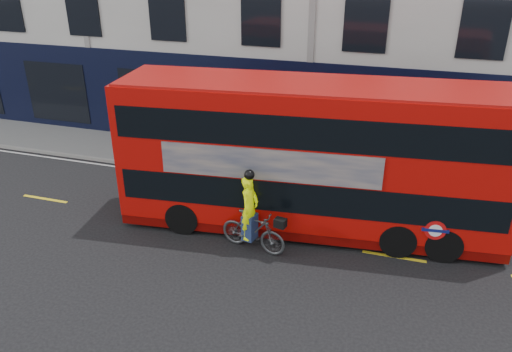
% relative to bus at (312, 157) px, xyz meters
% --- Properties ---
extents(ground, '(120.00, 120.00, 0.00)m').
position_rel_bus_xyz_m(ground, '(-1.27, -2.48, -2.38)').
color(ground, black).
rests_on(ground, ground).
extents(pavement, '(60.00, 3.00, 0.12)m').
position_rel_bus_xyz_m(pavement, '(-1.27, 4.02, -2.32)').
color(pavement, slate).
rests_on(pavement, ground).
extents(kerb, '(60.00, 0.12, 0.13)m').
position_rel_bus_xyz_m(kerb, '(-1.27, 2.52, -2.32)').
color(kerb, gray).
rests_on(kerb, ground).
extents(road_edge_line, '(58.00, 0.10, 0.01)m').
position_rel_bus_xyz_m(road_edge_line, '(-1.27, 2.22, -2.38)').
color(road_edge_line, silver).
rests_on(road_edge_line, ground).
extents(lane_dashes, '(58.00, 0.12, 0.01)m').
position_rel_bus_xyz_m(lane_dashes, '(-1.27, -0.98, -2.38)').
color(lane_dashes, yellow).
rests_on(lane_dashes, ground).
extents(bus, '(11.71, 3.78, 4.64)m').
position_rel_bus_xyz_m(bus, '(0.00, 0.00, 0.00)').
color(bus, '#BB0B07').
rests_on(bus, ground).
extents(cyclist, '(2.14, 0.97, 2.55)m').
position_rel_bus_xyz_m(cyclist, '(-1.31, -1.81, -1.53)').
color(cyclist, '#3F4244').
rests_on(cyclist, ground).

